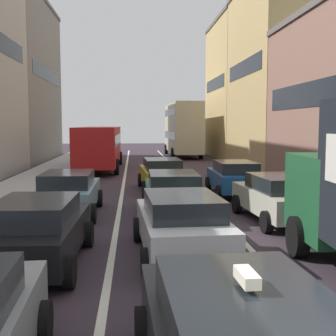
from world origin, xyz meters
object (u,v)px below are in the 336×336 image
at_px(wagon_left_lane_second, 36,230).
at_px(coupe_centre_lane_fourth, 162,173).
at_px(bus_mid_queue_primary, 100,144).
at_px(wagon_right_lane_far, 235,177).
at_px(sedan_left_lane_third, 68,192).
at_px(sedan_centre_lane_second, 181,223).
at_px(sedan_right_lane_behind_truck, 279,197).
at_px(hatchback_centre_lane_third, 173,192).
at_px(bus_far_queue_secondary, 183,127).

xyz_separation_m(wagon_left_lane_second, coupe_centre_lane_fourth, (3.44, 11.13, 0.00)).
distance_m(coupe_centre_lane_fourth, bus_mid_queue_primary, 10.50).
height_order(coupe_centre_lane_fourth, wagon_right_lane_far, same).
distance_m(wagon_left_lane_second, sedan_left_lane_third, 5.57).
xyz_separation_m(wagon_left_lane_second, wagon_right_lane_far, (6.51, 9.43, 0.00)).
distance_m(sedan_left_lane_third, coupe_centre_lane_fourth, 6.59).
height_order(sedan_centre_lane_second, sedan_right_lane_behind_truck, same).
relative_size(wagon_left_lane_second, hatchback_centre_lane_third, 1.01).
relative_size(hatchback_centre_lane_third, bus_far_queue_secondary, 0.41).
distance_m(sedan_left_lane_third, sedan_right_lane_behind_truck, 6.99).
distance_m(wagon_left_lane_second, bus_far_queue_secondary, 33.92).
bearing_deg(hatchback_centre_lane_third, sedan_right_lane_behind_truck, -109.04).
relative_size(coupe_centre_lane_fourth, sedan_right_lane_behind_truck, 1.00).
bearing_deg(hatchback_centre_lane_third, wagon_left_lane_second, 146.97).
bearing_deg(sedan_right_lane_behind_truck, sedan_left_lane_third, 73.74).
xyz_separation_m(wagon_left_lane_second, bus_far_queue_secondary, (6.83, 33.17, 2.03)).
xyz_separation_m(coupe_centre_lane_fourth, bus_far_queue_secondary, (3.39, 22.03, 2.03)).
bearing_deg(sedan_left_lane_third, bus_far_queue_secondary, -14.15).
relative_size(hatchback_centre_lane_third, wagon_right_lane_far, 1.00).
relative_size(hatchback_centre_lane_third, sedan_left_lane_third, 1.00).
distance_m(hatchback_centre_lane_third, sedan_left_lane_third, 3.56).
bearing_deg(wagon_right_lane_far, bus_mid_queue_primary, 31.00).
bearing_deg(sedan_left_lane_third, sedan_right_lane_behind_truck, -102.85).
height_order(sedan_right_lane_behind_truck, bus_mid_queue_primary, bus_mid_queue_primary).
height_order(bus_mid_queue_primary, bus_far_queue_secondary, bus_far_queue_secondary).
bearing_deg(bus_far_queue_secondary, sedan_right_lane_behind_truck, 178.92).
bearing_deg(sedan_left_lane_third, wagon_left_lane_second, -178.99).
bearing_deg(coupe_centre_lane_fourth, sedan_right_lane_behind_truck, -158.12).
distance_m(wagon_left_lane_second, coupe_centre_lane_fourth, 11.65).
distance_m(sedan_centre_lane_second, wagon_right_lane_far, 9.57).
distance_m(coupe_centre_lane_fourth, wagon_right_lane_far, 3.51).
bearing_deg(sedan_left_lane_third, wagon_right_lane_far, -59.76).
distance_m(sedan_right_lane_behind_truck, bus_far_queue_secondary, 29.22).
xyz_separation_m(coupe_centre_lane_fourth, wagon_right_lane_far, (3.07, -1.70, 0.00)).
distance_m(wagon_left_lane_second, wagon_right_lane_far, 11.46).
distance_m(coupe_centre_lane_fourth, bus_far_queue_secondary, 22.39).
height_order(hatchback_centre_lane_third, sedan_right_lane_behind_truck, same).
distance_m(sedan_centre_lane_second, bus_mid_queue_primary, 20.80).
bearing_deg(hatchback_centre_lane_third, coupe_centre_lane_fourth, 0.52).
xyz_separation_m(bus_mid_queue_primary, bus_far_queue_secondary, (7.00, 12.23, 1.07)).
bearing_deg(sedan_right_lane_behind_truck, coupe_centre_lane_fourth, 21.27).
distance_m(sedan_centre_lane_second, coupe_centre_lane_fourth, 10.69).
height_order(sedan_left_lane_third, bus_mid_queue_primary, bus_mid_queue_primary).
bearing_deg(wagon_left_lane_second, sedan_left_lane_third, 2.56).
relative_size(wagon_right_lane_far, bus_mid_queue_primary, 0.41).
distance_m(sedan_centre_lane_second, bus_far_queue_secondary, 32.98).
bearing_deg(wagon_right_lane_far, sedan_left_lane_third, 121.15).
height_order(wagon_left_lane_second, coupe_centre_lane_fourth, same).
height_order(sedan_centre_lane_second, coupe_centre_lane_fourth, same).
bearing_deg(bus_far_queue_secondary, wagon_left_lane_second, 167.52).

